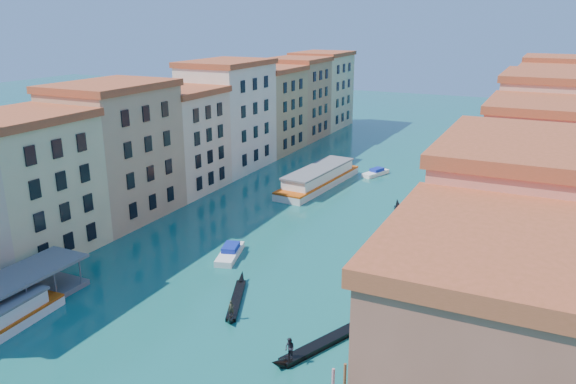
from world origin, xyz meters
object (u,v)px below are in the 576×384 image
vaporetto_far (319,178)px  gondola_fore (236,298)px  gondola_right (323,341)px  vaporetto_stop (12,299)px

vaporetto_far → gondola_fore: 43.87m
gondola_right → vaporetto_stop: bearing=-142.3°
vaporetto_stop → gondola_fore: size_ratio=1.54×
gondola_fore → gondola_right: (11.42, -3.80, 0.14)m
vaporetto_stop → vaporetto_far: bearing=78.5°
vaporetto_stop → gondola_fore: bearing=30.7°
vaporetto_stop → gondola_fore: 22.70m
vaporetto_stop → gondola_right: size_ratio=1.29×
gondola_fore → vaporetto_stop: bearing=-172.1°
vaporetto_far → gondola_right: size_ratio=1.83×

